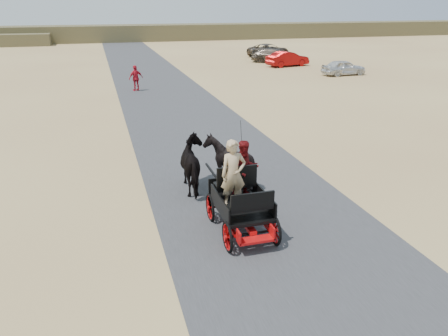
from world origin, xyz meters
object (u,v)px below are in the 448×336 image
object	(u,v)px
horse_left	(195,165)
car_c	(274,56)
carriage	(241,218)
horse_right	(228,162)
pedestrian	(136,78)
car_a	(344,67)
car_b	(288,59)
car_d	(269,50)

from	to	relation	value
horse_left	car_c	xyz separation A→B (m)	(14.63, 29.16, -0.17)
carriage	horse_right	world-z (taller)	horse_right
pedestrian	car_a	xyz separation A→B (m)	(17.26, 2.19, -0.23)
pedestrian	car_b	world-z (taller)	pedestrian
horse_left	car_a	world-z (taller)	horse_left
horse_right	car_c	world-z (taller)	horse_right
carriage	car_a	distance (m)	28.22
horse_right	car_d	world-z (taller)	horse_right
car_a	pedestrian	bearing A→B (deg)	93.81
car_d	horse_left	bearing A→B (deg)	133.26
horse_left	horse_right	size ratio (longest dim) A/B	1.18
pedestrian	car_c	world-z (taller)	pedestrian
carriage	car_a	xyz separation A→B (m)	(16.50, 22.89, 0.27)
horse_right	horse_left	bearing A→B (deg)	0.00
carriage	horse_right	xyz separation A→B (m)	(0.55, 3.00, 0.49)
horse_left	horse_right	xyz separation A→B (m)	(1.10, 0.00, 0.00)
car_c	horse_right	bearing A→B (deg)	-172.61
horse_right	car_a	world-z (taller)	horse_right
horse_right	car_c	size ratio (longest dim) A/B	0.36
car_c	car_d	bearing A→B (deg)	16.96
horse_left	car_d	bearing A→B (deg)	-115.08
car_a	car_c	world-z (taller)	car_c
horse_left	carriage	bearing A→B (deg)	100.39
pedestrian	car_c	distance (m)	18.75
horse_left	horse_right	world-z (taller)	horse_right
car_a	car_c	size ratio (longest dim) A/B	0.79
carriage	car_a	world-z (taller)	car_a
carriage	pedestrian	distance (m)	20.72
horse_right	car_c	xyz separation A→B (m)	(13.53, 29.16, -0.17)
car_c	car_d	world-z (taller)	car_d
carriage	horse_left	size ratio (longest dim) A/B	1.20
car_d	car_c	bearing A→B (deg)	143.01
carriage	car_a	bearing A→B (deg)	54.22
horse_right	pedestrian	xyz separation A→B (m)	(-1.31, 17.70, 0.01)
pedestrian	carriage	bearing A→B (deg)	70.79
horse_left	car_a	xyz separation A→B (m)	(17.05, 19.89, -0.22)
car_a	car_d	distance (m)	14.40
car_b	horse_right	bearing A→B (deg)	139.07
car_a	carriage	bearing A→B (deg)	140.78
car_b	car_d	size ratio (longest dim) A/B	0.84
horse_left	car_c	size ratio (longest dim) A/B	0.43
car_b	car_c	distance (m)	2.98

